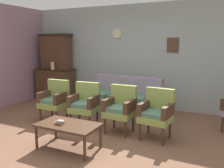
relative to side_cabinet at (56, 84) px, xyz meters
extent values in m
plane|color=brown|center=(2.50, -2.25, -0.47)|extent=(7.68, 7.68, 0.00)
cube|color=#939E99|center=(2.50, 0.38, 0.88)|extent=(6.40, 0.06, 2.70)
cube|color=#472D1E|center=(3.40, 0.33, 1.18)|extent=(0.28, 0.02, 0.36)
cylinder|color=beige|center=(1.90, 0.33, 1.48)|extent=(0.26, 0.03, 0.26)
cube|color=#472D1E|center=(0.00, 0.00, -0.02)|extent=(1.10, 0.52, 0.90)
cube|color=black|center=(0.00, 0.00, 0.45)|extent=(1.16, 0.55, 0.03)
cube|color=#472D1E|center=(0.00, 0.08, 0.94)|extent=(0.90, 0.36, 0.95)
cube|color=black|center=(0.00, 0.08, 1.45)|extent=(0.99, 0.38, 0.08)
cylinder|color=#D0B182|center=(0.07, -0.18, 0.57)|extent=(0.11, 0.11, 0.22)
cube|color=gray|center=(2.44, -0.60, -0.26)|extent=(1.84, 0.92, 0.42)
cube|color=gray|center=(2.46, -0.28, 0.19)|extent=(1.79, 0.29, 0.48)
cube|color=gray|center=(3.25, -0.66, 0.07)|extent=(0.22, 0.81, 0.24)
cube|color=gray|center=(1.63, -0.55, 0.07)|extent=(0.22, 0.81, 0.24)
cube|color=#4C705B|center=(2.95, -0.68, 0.00)|extent=(0.50, 0.59, 0.10)
cube|color=#4C705B|center=(2.44, -0.64, 0.00)|extent=(0.50, 0.59, 0.10)
cube|color=#4C705B|center=(1.92, -0.61, 0.00)|extent=(0.50, 0.59, 0.10)
cube|color=#849947|center=(1.30, -1.68, -0.09)|extent=(0.53, 0.49, 0.12)
cube|color=#4C705B|center=(1.30, -1.70, 0.00)|extent=(0.45, 0.42, 0.10)
cube|color=#849947|center=(1.29, -1.48, 0.20)|extent=(0.52, 0.11, 0.46)
cube|color=#472D1E|center=(1.52, -1.67, 0.08)|extent=(0.09, 0.48, 0.22)
cube|color=#472D1E|center=(1.08, -1.68, 0.08)|extent=(0.09, 0.48, 0.22)
cylinder|color=#472D1E|center=(1.51, -1.86, -0.31)|extent=(0.04, 0.04, 0.32)
cylinder|color=#472D1E|center=(1.09, -1.87, -0.31)|extent=(0.04, 0.04, 0.32)
cylinder|color=#472D1E|center=(1.50, -1.48, -0.31)|extent=(0.04, 0.04, 0.32)
cylinder|color=#472D1E|center=(1.08, -1.49, -0.31)|extent=(0.04, 0.04, 0.32)
cube|color=#849947|center=(2.07, -1.67, -0.09)|extent=(0.57, 0.53, 0.12)
cube|color=#4C705B|center=(2.08, -1.69, 0.00)|extent=(0.48, 0.45, 0.10)
cube|color=#849947|center=(2.05, -1.47, 0.20)|extent=(0.53, 0.15, 0.46)
cube|color=#472D1E|center=(2.29, -1.65, 0.08)|extent=(0.13, 0.49, 0.22)
cube|color=#472D1E|center=(1.85, -1.70, 0.08)|extent=(0.13, 0.49, 0.22)
cylinder|color=#472D1E|center=(2.30, -1.84, -0.31)|extent=(0.04, 0.04, 0.32)
cylinder|color=#472D1E|center=(1.88, -1.88, -0.31)|extent=(0.04, 0.04, 0.32)
cylinder|color=#472D1E|center=(2.26, -1.46, -0.31)|extent=(0.04, 0.04, 0.32)
cylinder|color=#472D1E|center=(1.84, -1.51, -0.31)|extent=(0.04, 0.04, 0.32)
cube|color=#849947|center=(2.85, -1.65, -0.09)|extent=(0.53, 0.49, 0.12)
cube|color=#4C705B|center=(2.85, -1.67, 0.00)|extent=(0.45, 0.42, 0.10)
cube|color=#849947|center=(2.86, -1.45, 0.20)|extent=(0.52, 0.11, 0.46)
cube|color=#472D1E|center=(3.07, -1.66, 0.08)|extent=(0.09, 0.48, 0.22)
cube|color=#472D1E|center=(2.63, -1.65, 0.08)|extent=(0.09, 0.48, 0.22)
cylinder|color=#472D1E|center=(3.06, -1.85, -0.31)|extent=(0.04, 0.04, 0.32)
cylinder|color=#472D1E|center=(2.64, -1.84, -0.31)|extent=(0.04, 0.04, 0.32)
cylinder|color=#472D1E|center=(3.07, -1.47, -0.31)|extent=(0.04, 0.04, 0.32)
cylinder|color=#472D1E|center=(2.65, -1.46, -0.31)|extent=(0.04, 0.04, 0.32)
cube|color=#849947|center=(3.56, -1.66, -0.09)|extent=(0.57, 0.53, 0.12)
cube|color=#4C705B|center=(3.55, -1.68, 0.00)|extent=(0.48, 0.45, 0.10)
cube|color=#849947|center=(3.58, -1.46, 0.20)|extent=(0.53, 0.16, 0.46)
cube|color=#472D1E|center=(3.77, -1.68, 0.08)|extent=(0.13, 0.49, 0.22)
cube|color=#472D1E|center=(3.34, -1.63, 0.08)|extent=(0.13, 0.49, 0.22)
cylinder|color=#472D1E|center=(3.74, -1.87, -0.31)|extent=(0.04, 0.04, 0.32)
cylinder|color=#472D1E|center=(3.33, -1.82, -0.31)|extent=(0.04, 0.04, 0.32)
cylinder|color=#472D1E|center=(3.78, -1.49, -0.31)|extent=(0.04, 0.04, 0.32)
cylinder|color=#472D1E|center=(3.37, -1.45, -0.31)|extent=(0.04, 0.04, 0.32)
cylinder|color=#472D1E|center=(4.63, -0.78, -0.31)|extent=(0.04, 0.04, 0.32)
cube|color=#472D1E|center=(2.39, -2.65, -0.07)|extent=(1.00, 0.56, 0.04)
cylinder|color=#472D1E|center=(1.93, -2.41, -0.28)|extent=(0.04, 0.04, 0.38)
cylinder|color=#472D1E|center=(2.85, -2.41, -0.28)|extent=(0.04, 0.04, 0.38)
cylinder|color=#472D1E|center=(1.93, -2.89, -0.28)|extent=(0.04, 0.04, 0.38)
cylinder|color=#472D1E|center=(2.85, -2.89, -0.28)|extent=(0.04, 0.04, 0.38)
cube|color=#EB7B4F|center=(2.28, -2.70, -0.03)|extent=(0.14, 0.10, 0.03)
cube|color=gray|center=(2.27, -2.71, -0.01)|extent=(0.12, 0.10, 0.02)
cube|color=gray|center=(2.29, -2.71, 0.01)|extent=(0.12, 0.08, 0.02)
camera|label=1|loc=(4.60, -5.61, 1.25)|focal=37.90mm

